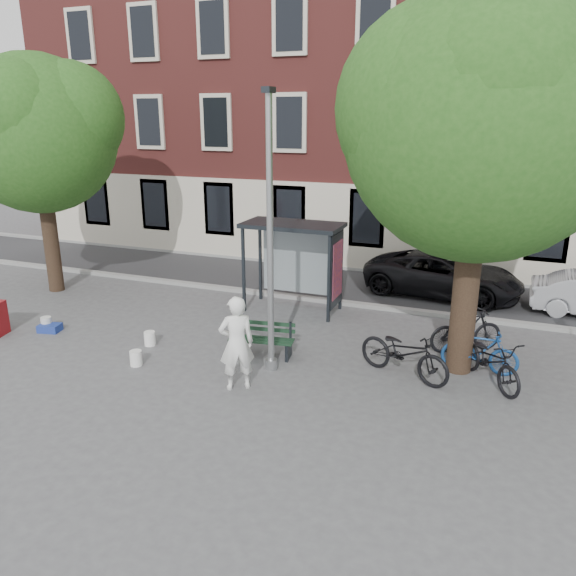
% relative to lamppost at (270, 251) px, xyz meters
% --- Properties ---
extents(ground, '(90.00, 90.00, 0.00)m').
position_rel_lamppost_xyz_m(ground, '(0.00, 0.00, -2.78)').
color(ground, '#4C4C4F').
rests_on(ground, ground).
extents(road, '(40.00, 4.00, 0.01)m').
position_rel_lamppost_xyz_m(road, '(0.00, 7.00, -2.78)').
color(road, '#28282B').
rests_on(road, ground).
extents(curb_near, '(40.00, 0.25, 0.12)m').
position_rel_lamppost_xyz_m(curb_near, '(0.00, 5.00, -2.72)').
color(curb_near, gray).
rests_on(curb_near, ground).
extents(curb_far, '(40.00, 0.25, 0.12)m').
position_rel_lamppost_xyz_m(curb_far, '(0.00, 9.00, -2.72)').
color(curb_far, gray).
rests_on(curb_far, ground).
extents(building_row, '(30.00, 8.00, 14.00)m').
position_rel_lamppost_xyz_m(building_row, '(0.00, 13.00, 4.22)').
color(building_row, brown).
rests_on(building_row, ground).
extents(lamppost, '(0.28, 0.35, 6.11)m').
position_rel_lamppost_xyz_m(lamppost, '(0.00, 0.00, 0.00)').
color(lamppost, '#9EA0A3').
rests_on(lamppost, ground).
extents(tree_right, '(5.76, 5.60, 8.20)m').
position_rel_lamppost_xyz_m(tree_right, '(4.01, 1.38, 2.83)').
color(tree_right, black).
rests_on(tree_right, ground).
extents(tree_left, '(5.18, 4.86, 7.40)m').
position_rel_lamppost_xyz_m(tree_left, '(-8.99, 2.88, 2.43)').
color(tree_left, black).
rests_on(tree_left, ground).
extents(bus_shelter, '(2.85, 1.45, 2.62)m').
position_rel_lamppost_xyz_m(bus_shelter, '(-0.61, 4.11, -0.87)').
color(bus_shelter, '#1E2328').
rests_on(bus_shelter, ground).
extents(painter, '(0.89, 0.84, 2.05)m').
position_rel_lamppost_xyz_m(painter, '(-0.30, -1.12, -1.76)').
color(painter, white).
rests_on(painter, ground).
extents(bench, '(1.61, 0.74, 0.80)m').
position_rel_lamppost_xyz_m(bench, '(-0.51, 0.63, -2.42)').
color(bench, '#1E2328').
rests_on(bench, ground).
extents(bike_a, '(2.35, 1.55, 1.17)m').
position_rel_lamppost_xyz_m(bike_a, '(2.89, 0.69, -2.20)').
color(bike_a, black).
rests_on(bike_a, ground).
extents(bike_b, '(1.70, 0.49, 1.02)m').
position_rel_lamppost_xyz_m(bike_b, '(4.43, 1.53, -2.28)').
color(bike_b, navy).
rests_on(bike_b, ground).
extents(bike_c, '(1.84, 2.08, 1.09)m').
position_rel_lamppost_xyz_m(bike_c, '(4.65, 1.04, -2.24)').
color(bike_c, black).
rests_on(bike_c, ground).
extents(bike_d, '(1.85, 1.42, 1.11)m').
position_rel_lamppost_xyz_m(bike_d, '(4.05, 2.64, -2.23)').
color(bike_d, black).
rests_on(bike_d, ground).
extents(car_dark, '(5.16, 2.87, 1.36)m').
position_rel_lamppost_xyz_m(car_dark, '(2.99, 7.11, -2.10)').
color(car_dark, black).
rests_on(car_dark, ground).
extents(blue_crate, '(0.62, 0.51, 0.20)m').
position_rel_lamppost_xyz_m(blue_crate, '(-6.46, -0.01, -2.68)').
color(blue_crate, navy).
rests_on(blue_crate, ground).
extents(bucket_a, '(0.30, 0.30, 0.36)m').
position_rel_lamppost_xyz_m(bucket_a, '(-3.40, 0.17, -2.60)').
color(bucket_a, white).
rests_on(bucket_a, ground).
extents(bucket_b, '(0.33, 0.33, 0.36)m').
position_rel_lamppost_xyz_m(bucket_b, '(-3.00, -0.96, -2.60)').
color(bucket_b, white).
rests_on(bucket_b, ground).
extents(bucket_c, '(0.36, 0.36, 0.36)m').
position_rel_lamppost_xyz_m(bucket_c, '(-6.63, 0.06, -2.60)').
color(bucket_c, silver).
rests_on(bucket_c, ground).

